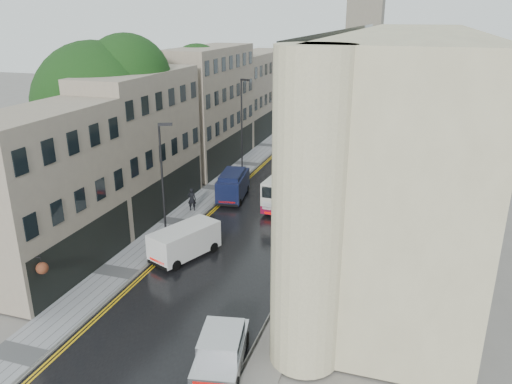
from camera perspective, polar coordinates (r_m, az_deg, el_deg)
The scene contains 15 objects.
road at distance 44.14m, azimuth 2.66°, elevation -0.42°, with size 9.00×85.00×0.02m, color black.
left_sidewalk at distance 45.90m, azimuth -4.39°, elevation 0.41°, with size 2.70×85.00×0.12m, color gray.
right_sidewalk at distance 43.12m, azimuth 9.60°, elevation -1.11°, with size 1.80×85.00×0.12m, color slate.
old_shop_row at distance 47.98m, azimuth -7.47°, elevation 8.51°, with size 4.50×56.00×12.00m, color gray, non-canonical shape.
modern_block at distance 39.38m, azimuth 16.93°, elevation 6.87°, with size 8.00×40.00×14.00m, color beige, non-canonical shape.
tree_near at distance 40.85m, azimuth -17.45°, elevation 7.17°, with size 10.56×10.56×13.89m, color black, non-canonical shape.
tree_far at distance 51.78m, azimuth -8.86°, elevation 9.52°, with size 9.24×9.24×12.46m, color black, non-canonical shape.
cream_bus at distance 40.99m, azimuth 1.76°, elevation 0.05°, with size 2.30×10.13×2.76m, color beige, non-canonical shape.
white_lorry at distance 49.72m, azimuth 6.64°, elevation 4.57°, with size 2.62×8.73×4.59m, color silver, non-canonical shape.
silver_hatchback at distance 22.66m, azimuth -7.18°, elevation -19.63°, with size 1.98×4.52×1.69m, color #B3B3B8, non-canonical shape.
white_van at distance 32.84m, azimuth -11.39°, elevation -6.11°, with size 2.03×4.73×2.14m, color silver, non-canonical shape.
navy_van at distance 41.71m, azimuth -4.38°, elevation 0.20°, with size 2.00×4.99×2.55m, color black, non-canonical shape.
pedestrian at distance 40.56m, azimuth -7.34°, elevation -0.83°, with size 0.69×0.45×1.89m, color black.
lamp_post_near at distance 34.43m, azimuth -10.62°, elevation 0.90°, with size 0.94×0.21×8.31m, color black, non-canonical shape.
lamp_post_far at distance 50.48m, azimuth -1.64°, elevation 7.67°, with size 1.02×0.23×9.08m, color black, non-canonical shape.
Camera 1 is at (10.81, -12.52, 15.16)m, focal length 35.00 mm.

